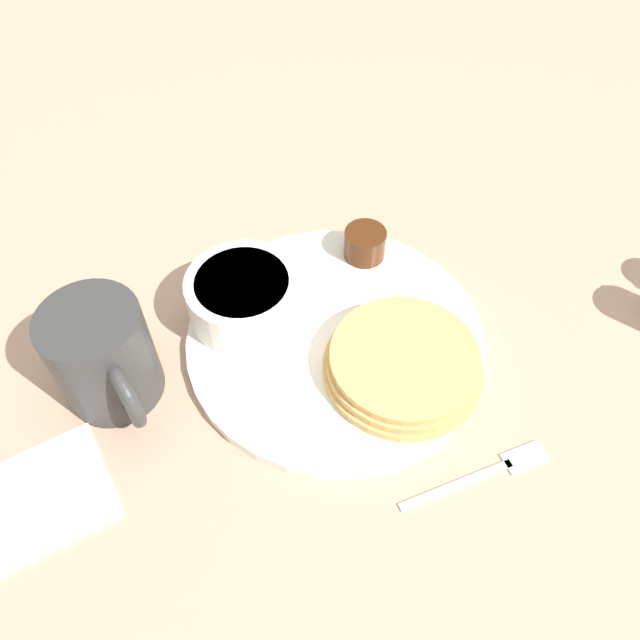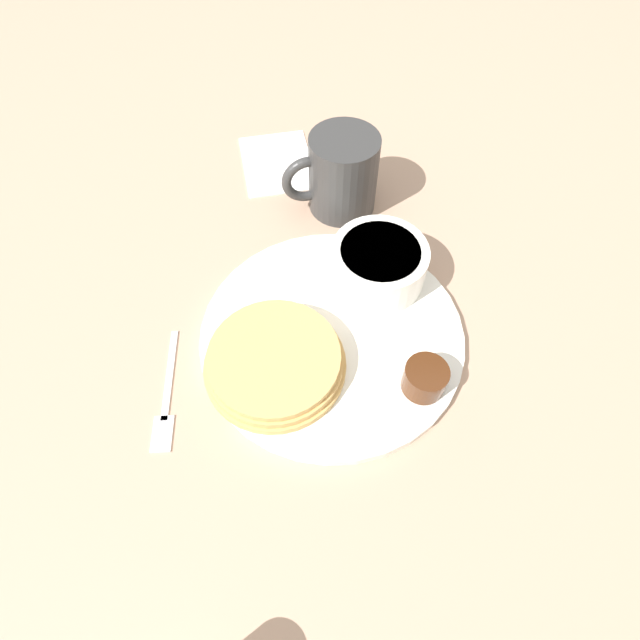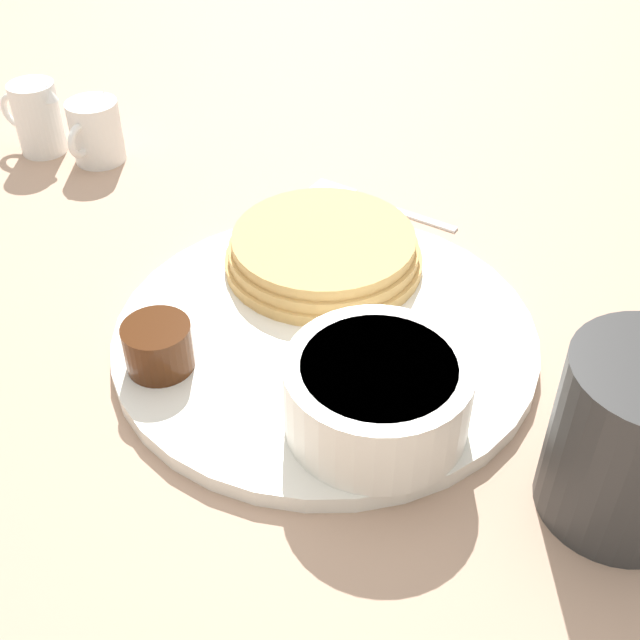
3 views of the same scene
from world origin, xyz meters
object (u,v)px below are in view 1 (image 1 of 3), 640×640
Objects in this scene: coffee_mug at (104,358)px; fork at (491,470)px; plate at (335,338)px; bowl at (244,296)px.

coffee_mug is 0.87× the size of fork.
coffee_mug is (-0.21, 0.00, 0.05)m from plate.
bowl is (-0.08, 0.05, 0.03)m from plate.
fork is at bearing -52.84° from bowl.
bowl is 0.78× the size of fork.
plate is at bearing -32.86° from bowl.
bowl is 0.90× the size of coffee_mug.
plate is 2.38× the size of coffee_mug.
bowl is at bearing 147.14° from plate.
plate is 2.08× the size of fork.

